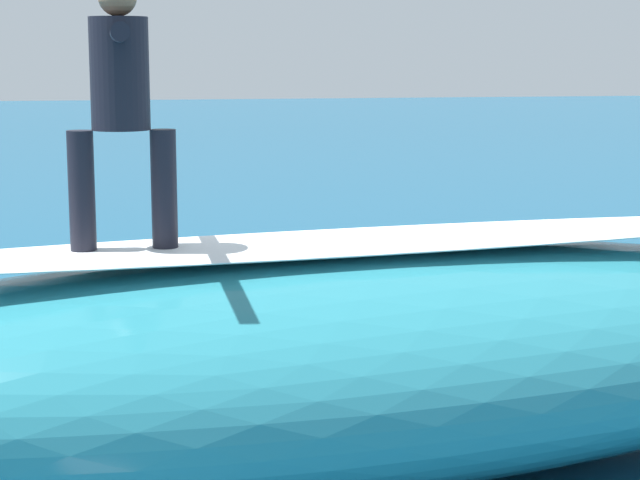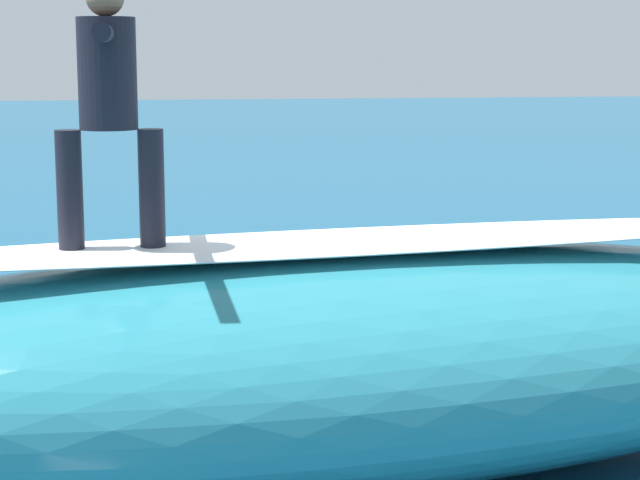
% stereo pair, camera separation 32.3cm
% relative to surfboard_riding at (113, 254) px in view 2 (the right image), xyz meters
% --- Properties ---
extents(ground_plane, '(120.00, 120.00, 0.00)m').
position_rel_surfboard_riding_xyz_m(ground_plane, '(-1.39, -2.48, -1.61)').
color(ground_plane, '#145175').
extents(wave_crest, '(9.17, 3.90, 1.58)m').
position_rel_surfboard_riding_xyz_m(wave_crest, '(-1.53, -0.17, -0.82)').
color(wave_crest, teal).
rests_on(wave_crest, ground_plane).
extents(wave_foam_lip, '(7.64, 1.86, 0.08)m').
position_rel_surfboard_riding_xyz_m(wave_foam_lip, '(-1.53, -0.17, 0.01)').
color(wave_foam_lip, white).
rests_on(wave_foam_lip, wave_crest).
extents(surfboard_riding, '(1.97, 0.57, 0.06)m').
position_rel_surfboard_riding_xyz_m(surfboard_riding, '(0.00, 0.00, 0.00)').
color(surfboard_riding, '#EAE5C6').
rests_on(surfboard_riding, wave_crest).
extents(surfer_riding, '(0.68, 1.62, 1.71)m').
position_rel_surfboard_riding_xyz_m(surfer_riding, '(0.00, -0.00, 1.02)').
color(surfer_riding, black).
rests_on(surfer_riding, surfboard_riding).
extents(surfboard_paddling, '(2.18, 1.73, 0.07)m').
position_rel_surfboard_riding_xyz_m(surfboard_paddling, '(-3.45, -4.46, -1.58)').
color(surfboard_paddling, '#33B2D1').
rests_on(surfboard_paddling, ground_plane).
extents(surfer_paddling, '(1.39, 1.06, 0.28)m').
position_rel_surfboard_riding_xyz_m(surfer_paddling, '(-3.35, -4.53, -1.42)').
color(surfer_paddling, black).
rests_on(surfer_paddling, surfboard_paddling).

